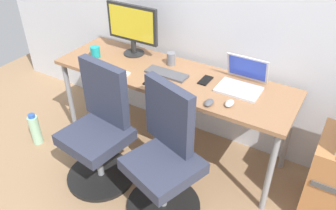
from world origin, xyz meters
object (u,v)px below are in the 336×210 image
(water_bottle_on_floor, at_px, (35,129))
(desktop_monitor, at_px, (132,26))
(coffee_mug, at_px, (95,52))
(office_chair_right, at_px, (165,159))
(open_laptop, at_px, (242,81))
(office_chair_left, at_px, (100,131))

(water_bottle_on_floor, bearing_deg, desktop_monitor, 50.41)
(desktop_monitor, height_order, coffee_mug, desktop_monitor)
(desktop_monitor, bearing_deg, coffee_mug, -138.63)
(office_chair_right, xyz_separation_m, open_laptop, (0.26, 0.65, 0.37))
(water_bottle_on_floor, bearing_deg, coffee_mug, 55.12)
(open_laptop, bearing_deg, desktop_monitor, 177.09)
(open_laptop, relative_size, coffee_mug, 3.37)
(desktop_monitor, bearing_deg, office_chair_right, -43.41)
(office_chair_right, relative_size, desktop_monitor, 1.96)
(desktop_monitor, distance_m, open_laptop, 1.03)
(water_bottle_on_floor, xyz_separation_m, desktop_monitor, (0.60, 0.73, 0.84))
(desktop_monitor, bearing_deg, water_bottle_on_floor, -129.59)
(water_bottle_on_floor, bearing_deg, office_chair_right, 1.01)
(desktop_monitor, xyz_separation_m, open_laptop, (1.01, -0.05, -0.20))
(office_chair_left, height_order, office_chair_right, same)
(open_laptop, bearing_deg, office_chair_right, -111.81)
(office_chair_left, relative_size, open_laptop, 3.03)
(office_chair_left, relative_size, coffee_mug, 10.22)
(office_chair_right, distance_m, desktop_monitor, 1.17)
(coffee_mug, bearing_deg, office_chair_right, -26.26)
(office_chair_right, height_order, coffee_mug, office_chair_right)
(desktop_monitor, xyz_separation_m, coffee_mug, (-0.24, -0.22, -0.20))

